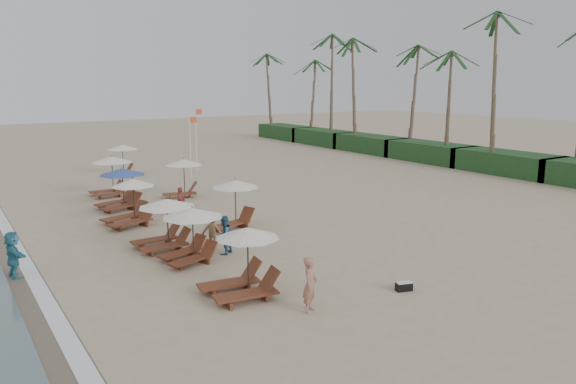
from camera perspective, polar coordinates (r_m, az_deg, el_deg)
ground at (r=23.14m, az=4.45°, el=-5.41°), size 160.00×160.00×0.00m
foam_line at (r=28.38m, az=-27.46°, el=-3.49°), size 0.50×140.00×0.02m
shrub_hedge at (r=48.22m, az=14.71°, el=4.08°), size 3.20×53.00×1.60m
palm_row at (r=48.50m, az=14.39°, el=14.93°), size 7.00×52.00×12.30m
lounger_station_0 at (r=17.38m, az=-5.01°, el=-7.71°), size 2.57×2.15×2.22m
lounger_station_1 at (r=20.86m, az=-10.41°, el=-4.19°), size 2.53×2.33×2.06m
lounger_station_2 at (r=22.70m, az=-13.05°, el=-3.20°), size 2.61×2.34×2.06m
lounger_station_3 at (r=26.87m, az=-16.44°, el=-1.31°), size 2.63×2.44×2.20m
lounger_station_4 at (r=30.34m, az=-17.35°, el=0.36°), size 2.78×2.46×2.19m
lounger_station_5 at (r=33.98m, az=-18.25°, el=1.75°), size 2.59×2.44×2.37m
inland_station_0 at (r=25.29m, az=-5.81°, el=-0.84°), size 2.79×2.24×2.22m
inland_station_1 at (r=32.60m, az=-11.09°, el=1.85°), size 2.73×2.24×2.22m
inland_station_2 at (r=41.26m, az=-17.15°, el=3.60°), size 2.62×2.24×2.22m
beachgoer_near at (r=16.26m, az=2.33°, el=-9.68°), size 0.74×0.70×1.69m
beachgoer_mid_a at (r=21.62m, az=-6.73°, el=-4.52°), size 0.95×0.89×1.55m
beachgoer_mid_b at (r=22.43m, az=-7.93°, el=-4.06°), size 1.09×1.04×1.49m
beachgoer_far_a at (r=27.61m, az=-11.19°, el=-1.10°), size 0.92×0.95×1.59m
waterline_walker at (r=21.22m, az=-26.91°, el=-5.88°), size 0.69×1.60×1.67m
duffel_bag at (r=18.42m, az=12.08°, el=-9.65°), size 0.59×0.42×0.30m
flag_pole_near at (r=39.18m, az=-10.20°, el=5.12°), size 0.59×0.08×4.48m
flag_pole_far at (r=42.23m, az=-9.60°, el=5.87°), size 0.60×0.08×4.88m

